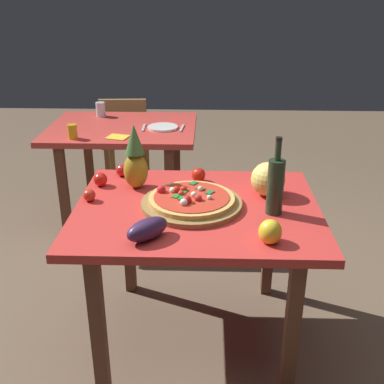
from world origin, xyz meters
TOP-DOWN VIEW (x-y plane):
  - ground_plane at (0.00, 0.00)m, footprint 10.00×10.00m
  - display_table at (0.00, 0.00)m, footprint 1.16×0.93m
  - background_table at (-0.59, 1.36)m, footprint 1.08×0.85m
  - dining_chair at (-0.69, 2.01)m, footprint 0.43×0.43m
  - pizza_board at (-0.03, 0.00)m, footprint 0.48×0.48m
  - pizza at (-0.03, 0.00)m, footprint 0.41×0.41m
  - wine_bottle at (0.35, -0.06)m, footprint 0.08×0.08m
  - pineapple_left at (-0.32, 0.22)m, footprint 0.12×0.12m
  - melon at (0.35, 0.14)m, footprint 0.17×0.17m
  - bell_pepper at (0.30, -0.33)m, footprint 0.10×0.10m
  - eggplant at (-0.20, -0.32)m, footprint 0.20×0.21m
  - tomato_near_board at (-0.51, 0.23)m, footprint 0.07×0.07m
  - tomato_beside_pepper at (-0.52, 0.04)m, footprint 0.06×0.06m
  - tomato_by_bottle at (-0.42, 0.37)m, footprint 0.07×0.07m
  - tomato_at_corner at (0.00, 0.31)m, footprint 0.08×0.08m
  - drinking_glass_juice at (-0.87, 1.04)m, footprint 0.06×0.06m
  - drinking_glass_water at (-0.80, 1.64)m, footprint 0.07×0.07m
  - dinner_plate at (-0.28, 1.31)m, footprint 0.22×0.22m
  - fork_utensil at (-0.42, 1.31)m, footprint 0.02×0.18m
  - knife_utensil at (-0.14, 1.31)m, footprint 0.03×0.18m
  - napkin_folded at (-0.57, 1.08)m, footprint 0.17×0.15m

SIDE VIEW (x-z plane):
  - ground_plane at x=0.00m, z-range 0.00..0.00m
  - dining_chair at x=-0.69m, z-range 0.06..0.91m
  - background_table at x=-0.59m, z-range 0.28..1.05m
  - display_table at x=0.00m, z-range 0.29..1.06m
  - napkin_folded at x=-0.57m, z-range 0.77..0.78m
  - fork_utensil at x=-0.42m, z-range 0.77..0.78m
  - knife_utensil at x=-0.14m, z-range 0.77..0.78m
  - dinner_plate at x=-0.28m, z-range 0.77..0.79m
  - pizza_board at x=-0.03m, z-range 0.77..0.80m
  - tomato_beside_pepper at x=-0.52m, z-range 0.77..0.83m
  - tomato_by_bottle at x=-0.42m, z-range 0.77..0.84m
  - tomato_near_board at x=-0.51m, z-range 0.77..0.84m
  - tomato_at_corner at x=0.00m, z-range 0.77..0.85m
  - pizza at x=-0.03m, z-range 0.78..0.84m
  - eggplant at x=-0.20m, z-range 0.77..0.86m
  - bell_pepper at x=0.30m, z-range 0.77..0.87m
  - drinking_glass_juice at x=-0.87m, z-range 0.77..0.87m
  - drinking_glass_water at x=-0.80m, z-range 0.77..0.88m
  - melon at x=0.35m, z-range 0.77..0.94m
  - wine_bottle at x=0.35m, z-range 0.73..1.09m
  - pineapple_left at x=-0.32m, z-range 0.76..1.09m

